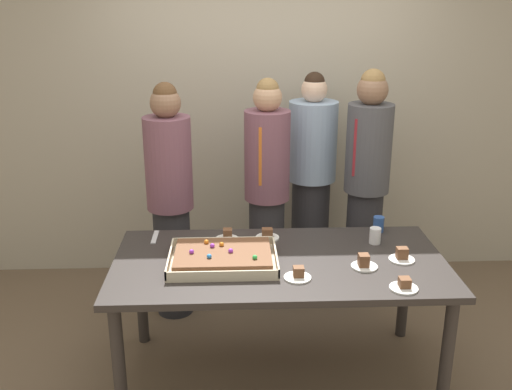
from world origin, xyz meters
TOP-DOWN VIEW (x-y plane):
  - ground_plane at (0.00, 0.00)m, footprint 12.00×12.00m
  - interior_back_panel at (0.00, 1.60)m, footprint 8.00×0.12m
  - party_table at (0.00, 0.00)m, footprint 1.93×0.97m
  - sheet_cake at (-0.33, -0.02)m, footprint 0.62×0.47m
  - plated_slice_near_left at (0.08, -0.23)m, footprint 0.15×0.15m
  - plated_slice_near_right at (0.71, -0.03)m, footprint 0.15×0.15m
  - plated_slice_far_left at (0.62, -0.37)m, footprint 0.15×0.15m
  - plated_slice_far_right at (-0.05, 0.32)m, footprint 0.15×0.15m
  - plated_slice_center_front at (-0.30, 0.31)m, footprint 0.15×0.15m
  - plated_slice_center_back at (0.47, -0.11)m, footprint 0.15×0.15m
  - drink_cup_nearest at (0.61, 0.22)m, footprint 0.07×0.07m
  - drink_cup_middle at (0.67, 0.41)m, footprint 0.07×0.07m
  - cake_server_utensil at (-0.76, 0.36)m, footprint 0.03×0.20m
  - person_serving_front at (-0.70, 0.79)m, footprint 0.32×0.32m
  - person_green_shirt_behind at (0.34, 1.21)m, footprint 0.37×0.37m
  - person_striped_tie_right at (-0.02, 0.92)m, footprint 0.33×0.33m
  - person_far_right_suit at (0.71, 0.94)m, footprint 0.33×0.33m

SIDE VIEW (x-z plane):
  - ground_plane at x=0.00m, z-range 0.00..0.00m
  - party_table at x=0.00m, z-range 0.31..1.08m
  - cake_server_utensil at x=-0.76m, z-range 0.78..0.78m
  - plated_slice_far_left at x=0.62m, z-range 0.76..0.82m
  - plated_slice_near_left at x=0.08m, z-range 0.76..0.83m
  - plated_slice_far_right at x=-0.05m, z-range 0.76..0.83m
  - plated_slice_center_front at x=-0.30m, z-range 0.76..0.83m
  - plated_slice_near_right at x=0.71m, z-range 0.76..0.84m
  - plated_slice_center_back at x=0.47m, z-range 0.76..0.84m
  - sheet_cake at x=-0.33m, z-range 0.76..0.86m
  - drink_cup_nearest at x=0.61m, z-range 0.78..0.88m
  - drink_cup_middle at x=0.67m, z-range 0.78..0.88m
  - person_green_shirt_behind at x=0.34m, z-range 0.02..1.73m
  - person_serving_front at x=-0.70m, z-range 0.04..1.73m
  - person_striped_tie_right at x=-0.02m, z-range 0.04..1.74m
  - person_far_right_suit at x=0.71m, z-range 0.05..1.80m
  - interior_back_panel at x=0.00m, z-range 0.00..3.00m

